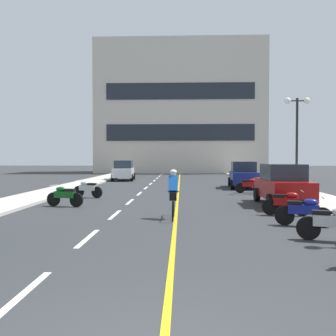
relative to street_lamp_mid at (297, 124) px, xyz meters
name	(u,v)px	position (x,y,z in m)	size (l,w,h in m)	color
ground_plane	(175,189)	(-7.17, 2.59, -4.08)	(140.00, 140.00, 0.00)	#2D3033
curb_left	(79,185)	(-14.37, 5.59, -4.02)	(2.40, 72.00, 0.12)	#B7B2A8
curb_right	(273,185)	(0.03, 5.59, -4.02)	(2.40, 72.00, 0.12)	#B7B2A8
lane_dash_0	(22,294)	(-9.17, -16.41, -4.08)	(0.14, 2.20, 0.01)	silver
lane_dash_1	(88,238)	(-9.17, -12.41, -4.08)	(0.14, 2.20, 0.01)	silver
lane_dash_2	(115,215)	(-9.17, -8.41, -4.08)	(0.14, 2.20, 0.01)	silver
lane_dash_3	(130,202)	(-9.17, -4.41, -4.08)	(0.14, 2.20, 0.01)	silver
lane_dash_4	(139,194)	(-9.17, -0.41, -4.08)	(0.14, 2.20, 0.01)	silver
lane_dash_5	(146,188)	(-9.17, 3.59, -4.08)	(0.14, 2.20, 0.01)	silver
lane_dash_6	(151,184)	(-9.17, 7.59, -4.08)	(0.14, 2.20, 0.01)	silver
lane_dash_7	(154,181)	(-9.17, 11.59, -4.08)	(0.14, 2.20, 0.01)	silver
lane_dash_8	(157,178)	(-9.17, 15.59, -4.08)	(0.14, 2.20, 0.01)	silver
lane_dash_9	(160,176)	(-9.17, 19.59, -4.08)	(0.14, 2.20, 0.01)	silver
lane_dash_10	(161,175)	(-9.17, 23.59, -4.08)	(0.14, 2.20, 0.01)	silver
lane_dash_11	(163,173)	(-9.17, 27.59, -4.08)	(0.14, 2.20, 0.01)	silver
centre_line_yellow	(179,186)	(-6.92, 5.59, -4.08)	(0.12, 66.00, 0.01)	gold
office_building	(180,109)	(-6.91, 30.68, 4.83)	(22.89, 8.31, 17.83)	beige
street_lamp_mid	(297,124)	(0.00, 0.00, 0.00)	(1.46, 0.36, 5.46)	black
parked_car_near	(283,184)	(-2.26, -5.41, -3.16)	(1.94, 4.21, 1.82)	black
parked_car_mid	(243,175)	(-2.44, 3.90, -3.16)	(2.16, 4.31, 1.82)	black
parked_car_far	(124,170)	(-12.02, 11.99, -3.16)	(2.13, 4.30, 1.82)	black
motorcycle_2	(332,223)	(-2.93, -12.55, -3.61)	(1.66, 0.74, 0.92)	black
motorcycle_3	(304,211)	(-2.97, -10.48, -3.61)	(1.67, 0.71, 0.92)	black
motorcycle_4	(286,203)	(-2.92, -8.40, -3.61)	(1.69, 0.60, 0.92)	black
motorcycle_5	(65,196)	(-11.73, -6.23, -3.61)	(1.68, 0.66, 0.92)	black
motorcycle_6	(88,189)	(-11.64, -2.67, -3.61)	(1.65, 0.76, 0.92)	black
motorcycle_7	(249,185)	(-2.69, 0.20, -3.61)	(1.70, 0.60, 0.92)	black
cyclist_rider	(173,193)	(-7.01, -9.16, -3.19)	(0.42, 1.77, 1.71)	black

